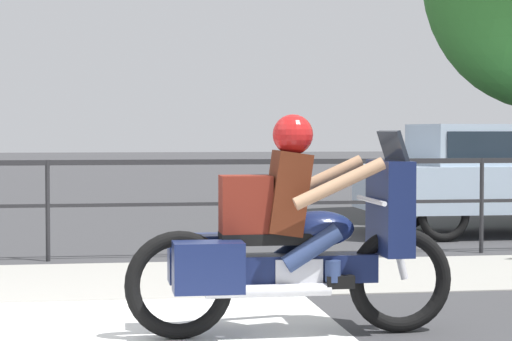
{
  "coord_description": "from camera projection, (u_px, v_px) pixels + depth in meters",
  "views": [
    {
      "loc": [
        0.64,
        -6.45,
        1.47
      ],
      "look_at": [
        1.81,
        1.31,
        1.16
      ],
      "focal_mm": 70.0,
      "sensor_mm": 36.0,
      "label": 1
    }
  ],
  "objects": [
    {
      "name": "sidewalk_band",
      "position": [
        39.0,
        281.0,
        9.69
      ],
      "size": [
        44.0,
        2.4,
        0.01
      ],
      "primitive_type": "cube",
      "color": "#99968E",
      "rests_on": "ground"
    },
    {
      "name": "parked_car",
      "position": [
        508.0,
        171.0,
        14.08
      ],
      "size": [
        4.28,
        1.79,
        1.56
      ],
      "rotation": [
        0.0,
        0.0,
        0.03
      ],
      "color": "#9EB2C6",
      "rests_on": "ground"
    },
    {
      "name": "fence_railing",
      "position": [
        47.0,
        182.0,
        11.16
      ],
      "size": [
        36.0,
        0.05,
        1.14
      ],
      "color": "#232326",
      "rests_on": "ground"
    },
    {
      "name": "motorcycle",
      "position": [
        292.0,
        238.0,
        7.11
      ],
      "size": [
        2.38,
        0.76,
        1.59
      ],
      "rotation": [
        0.0,
        0.0,
        0.01
      ],
      "color": "black",
      "rests_on": "ground"
    }
  ]
}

